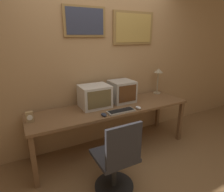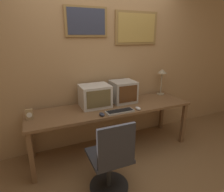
% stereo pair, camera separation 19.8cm
% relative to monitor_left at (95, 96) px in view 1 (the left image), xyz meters
% --- Properties ---
extents(ground_plane, '(14.00, 14.00, 0.00)m').
position_rel_monitor_left_xyz_m(ground_plane, '(0.22, -0.96, -0.88)').
color(ground_plane, brown).
extents(wall_back, '(8.00, 0.08, 2.60)m').
position_rel_monitor_left_xyz_m(wall_back, '(0.22, 0.27, 0.43)').
color(wall_back, tan).
rests_on(wall_back, ground_plane).
extents(desk, '(2.40, 0.65, 0.71)m').
position_rel_monitor_left_xyz_m(desk, '(0.22, -0.12, -0.23)').
color(desk, brown).
rests_on(desk, ground_plane).
extents(monitor_left, '(0.43, 0.35, 0.32)m').
position_rel_monitor_left_xyz_m(monitor_left, '(0.00, 0.00, 0.00)').
color(monitor_left, beige).
rests_on(monitor_left, desk).
extents(monitor_right, '(0.36, 0.35, 0.33)m').
position_rel_monitor_left_xyz_m(monitor_right, '(0.47, 0.03, 0.01)').
color(monitor_right, '#B7B2A8').
rests_on(monitor_right, desk).
extents(keyboard_main, '(0.39, 0.14, 0.03)m').
position_rel_monitor_left_xyz_m(keyboard_main, '(0.24, -0.35, -0.15)').
color(keyboard_main, '#A8A399').
rests_on(keyboard_main, desk).
extents(mouse_near_keyboard, '(0.06, 0.11, 0.04)m').
position_rel_monitor_left_xyz_m(mouse_near_keyboard, '(0.51, -0.37, -0.14)').
color(mouse_near_keyboard, silver).
rests_on(mouse_near_keyboard, desk).
extents(mouse_far_corner, '(0.07, 0.10, 0.04)m').
position_rel_monitor_left_xyz_m(mouse_far_corner, '(-0.03, -0.36, -0.14)').
color(mouse_far_corner, '#282D3D').
rests_on(mouse_far_corner, desk).
extents(desk_clock, '(0.09, 0.06, 0.13)m').
position_rel_monitor_left_xyz_m(desk_clock, '(-0.90, -0.10, -0.10)').
color(desk_clock, '#A38456').
rests_on(desk_clock, desk).
extents(desk_lamp, '(0.16, 0.16, 0.45)m').
position_rel_monitor_left_xyz_m(desk_lamp, '(1.26, 0.10, 0.19)').
color(desk_lamp, tan).
rests_on(desk_lamp, desk).
extents(office_chair, '(0.46, 0.46, 0.89)m').
position_rel_monitor_left_xyz_m(office_chair, '(-0.13, -0.89, -0.49)').
color(office_chair, black).
rests_on(office_chair, ground_plane).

